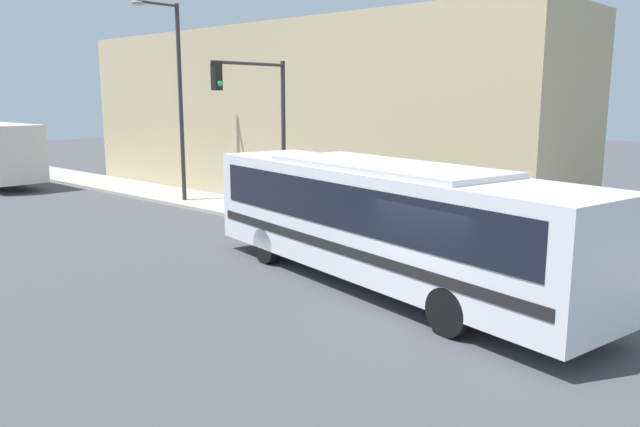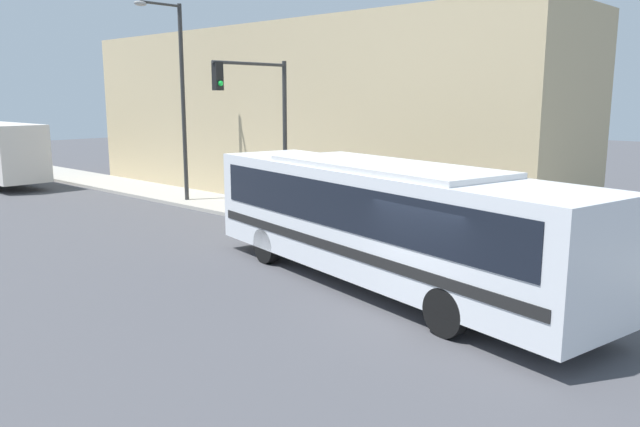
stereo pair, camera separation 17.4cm
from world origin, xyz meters
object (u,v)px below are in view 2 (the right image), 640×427
object	(u,v)px
city_bus	(382,216)
street_lamp	(178,89)
traffic_light_pole	(263,114)
fire_hydrant	(380,225)

from	to	relation	value
city_bus	street_lamp	world-z (taller)	street_lamp
city_bus	traffic_light_pole	size ratio (longest dim) A/B	2.07
fire_hydrant	street_lamp	bearing A→B (deg)	89.96
street_lamp	fire_hydrant	bearing A→B (deg)	-90.04
city_bus	fire_hydrant	size ratio (longest dim) A/B	14.39
city_bus	traffic_light_pole	xyz separation A→B (m)	(2.87, 7.46, 2.27)
fire_hydrant	street_lamp	distance (m)	11.79
city_bus	traffic_light_pole	world-z (taller)	traffic_light_pole
city_bus	fire_hydrant	xyz separation A→B (m)	(3.79, 2.93, -1.23)
traffic_light_pole	street_lamp	world-z (taller)	street_lamp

